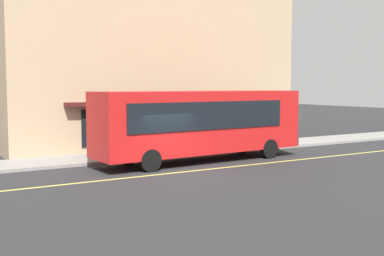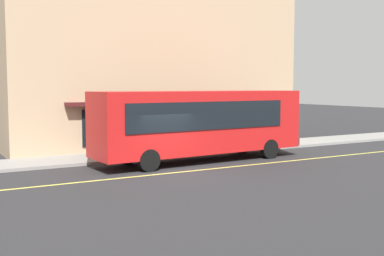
# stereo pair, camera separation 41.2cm
# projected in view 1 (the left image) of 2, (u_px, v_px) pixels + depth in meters

# --- Properties ---
(ground) EXTENTS (120.00, 120.00, 0.00)m
(ground) POSITION_uv_depth(u_px,v_px,m) (176.00, 173.00, 20.61)
(ground) COLOR #28282B
(sidewalk) EXTENTS (80.00, 2.99, 0.15)m
(sidewalk) POSITION_uv_depth(u_px,v_px,m) (129.00, 156.00, 25.02)
(sidewalk) COLOR gray
(sidewalk) RESTS_ON ground
(lane_centre_stripe) EXTENTS (36.00, 0.16, 0.01)m
(lane_centre_stripe) POSITION_uv_depth(u_px,v_px,m) (176.00, 173.00, 20.61)
(lane_centre_stripe) COLOR #D8D14C
(lane_centre_stripe) RESTS_ON ground
(storefront_building) EXTENTS (18.29, 11.56, 12.30)m
(storefront_building) POSITION_uv_depth(u_px,v_px,m) (134.00, 50.00, 32.20)
(storefront_building) COLOR tan
(storefront_building) RESTS_ON ground
(bus) EXTENTS (11.25, 3.13, 3.50)m
(bus) POSITION_uv_depth(u_px,v_px,m) (202.00, 122.00, 23.59)
(bus) COLOR red
(bus) RESTS_ON ground
(traffic_light) EXTENTS (0.30, 0.52, 3.20)m
(traffic_light) POSITION_uv_depth(u_px,v_px,m) (152.00, 110.00, 24.53)
(traffic_light) COLOR #2D2D33
(traffic_light) RESTS_ON sidewalk
(pedestrian_mid_block) EXTENTS (0.34, 0.34, 1.85)m
(pedestrian_mid_block) POSITION_uv_depth(u_px,v_px,m) (97.00, 136.00, 23.40)
(pedestrian_mid_block) COLOR black
(pedestrian_mid_block) RESTS_ON sidewalk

